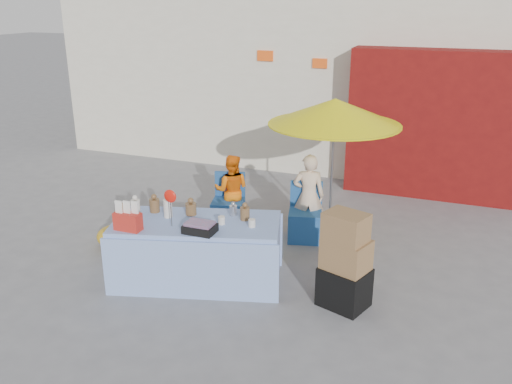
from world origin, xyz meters
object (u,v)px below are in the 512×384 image
at_px(chair_left, 228,212).
at_px(box_stack, 345,264).
at_px(umbrella, 335,112).
at_px(vendor_orange, 232,190).
at_px(vendor_beige, 309,196).
at_px(chair_right, 305,223).
at_px(market_table, 197,250).

relative_size(chair_left, box_stack, 0.73).
bearing_deg(umbrella, chair_left, -169.62).
distance_m(vendor_orange, box_stack, 2.82).
xyz_separation_m(vendor_beige, umbrella, (0.30, 0.15, 1.25)).
distance_m(chair_left, vendor_beige, 1.32).
height_order(chair_left, chair_right, same).
distance_m(chair_left, chair_right, 1.25).
height_order(umbrella, box_stack, umbrella).
distance_m(vendor_beige, umbrella, 1.29).
xyz_separation_m(market_table, vendor_orange, (-0.32, 1.83, 0.16)).
bearing_deg(umbrella, vendor_beige, -153.43).
xyz_separation_m(vendor_orange, umbrella, (1.55, 0.15, 1.32)).
bearing_deg(box_stack, umbrella, 108.51).
bearing_deg(box_stack, chair_right, 120.08).
distance_m(chair_right, umbrella, 1.69).
xyz_separation_m(vendor_orange, vendor_beige, (1.25, 0.00, 0.07)).
height_order(vendor_orange, vendor_beige, vendor_beige).
relative_size(vendor_orange, umbrella, 0.55).
bearing_deg(vendor_beige, umbrella, -167.46).
relative_size(chair_right, box_stack, 0.73).
xyz_separation_m(chair_left, vendor_beige, (1.25, 0.13, 0.39)).
bearing_deg(vendor_orange, market_table, 85.75).
relative_size(chair_right, umbrella, 0.41).
bearing_deg(chair_left, umbrella, -3.64).
height_order(chair_left, vendor_beige, vendor_beige).
xyz_separation_m(market_table, chair_left, (-0.32, 1.70, -0.16)).
relative_size(market_table, box_stack, 1.96).
height_order(chair_left, umbrella, umbrella).
xyz_separation_m(market_table, vendor_beige, (0.93, 1.83, 0.23)).
xyz_separation_m(chair_right, box_stack, (0.95, -1.63, 0.28)).
xyz_separation_m(vendor_beige, box_stack, (0.94, -1.77, -0.10)).
bearing_deg(vendor_beige, box_stack, 104.03).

